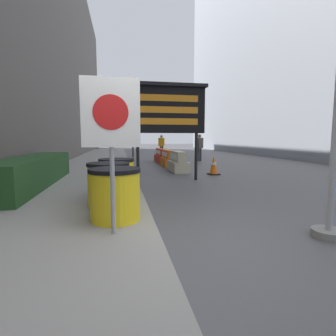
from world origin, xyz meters
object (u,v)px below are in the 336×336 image
barrel_drum_back (117,177)px  pedestrian_passerby (199,145)px  traffic_cone_near (160,153)px  pedestrian_worker (161,144)px  jersey_barrier_red_striped (161,156)px  traffic_light_near_curb (133,117)px  barrel_drum_foreground (115,194)px  message_board (168,110)px  jersey_barrier_cream (178,163)px  jersey_barrier_orange_near (168,159)px  warning_sign (111,124)px  barrel_drum_middle (109,184)px  traffic_cone_mid (214,165)px

barrel_drum_back → pedestrian_passerby: size_ratio=0.49×
traffic_cone_near → pedestrian_passerby: (1.96, -2.70, 0.62)m
traffic_cone_near → pedestrian_worker: size_ratio=0.41×
jersey_barrier_red_striped → traffic_light_near_curb: 5.02m
barrel_drum_foreground → traffic_cone_near: barrel_drum_foreground is taller
message_board → pedestrian_worker: size_ratio=1.90×
jersey_barrier_cream → pedestrian_worker: bearing=85.3°
traffic_cone_near → pedestrian_passerby: pedestrian_passerby is taller
pedestrian_worker → jersey_barrier_red_striped: bearing=102.8°
jersey_barrier_orange_near → traffic_cone_near: size_ratio=2.54×
warning_sign → jersey_barrier_red_striped: 11.88m
jersey_barrier_orange_near → barrel_drum_middle: bearing=-108.2°
barrel_drum_middle → traffic_cone_near: barrel_drum_middle is taller
barrel_drum_foreground → warning_sign: 1.18m
warning_sign → jersey_barrier_red_striped: (2.45, 11.56, -1.20)m
barrel_drum_foreground → barrel_drum_middle: bearing=98.1°
pedestrian_passerby → jersey_barrier_red_striped: bearing=-30.8°
message_board → traffic_cone_mid: size_ratio=4.25×
jersey_barrier_orange_near → pedestrian_passerby: pedestrian_passerby is taller
traffic_light_near_curb → pedestrian_passerby: traffic_light_near_curb is taller
jersey_barrier_cream → traffic_cone_near: 7.32m
barrel_drum_back → traffic_light_near_curb: (1.02, 13.22, 2.33)m
barrel_drum_back → jersey_barrier_orange_near: bearing=70.5°
message_board → pedestrian_passerby: 7.69m
barrel_drum_middle → jersey_barrier_cream: (2.57, 5.60, -0.16)m
jersey_barrier_red_striped → pedestrian_worker: size_ratio=1.28×
jersey_barrier_cream → traffic_cone_near: size_ratio=2.40×
jersey_barrier_cream → warning_sign: bearing=-109.0°
barrel_drum_middle → jersey_barrier_red_striped: barrel_drum_middle is taller
jersey_barrier_cream → traffic_cone_mid: 1.62m
barrel_drum_foreground → traffic_cone_mid: bearing=56.5°
jersey_barrier_orange_near → pedestrian_worker: 6.82m
barrel_drum_back → jersey_barrier_red_striped: bearing=75.1°
warning_sign → traffic_cone_near: 14.76m
warning_sign → traffic_cone_mid: bearing=59.1°
message_board → pedestrian_worker: bearing=81.9°
barrel_drum_foreground → barrel_drum_middle: 0.93m
barrel_drum_foreground → jersey_barrier_cream: 6.97m
pedestrian_passerby → barrel_drum_middle: bearing=29.4°
traffic_cone_near → traffic_cone_mid: 8.51m
barrel_drum_foreground → jersey_barrier_cream: bearing=69.5°
barrel_drum_middle → jersey_barrier_orange_near: size_ratio=0.46×
jersey_barrier_red_striped → barrel_drum_back: bearing=-104.9°
barrel_drum_foreground → warning_sign: (-0.02, -0.60, 1.01)m
traffic_cone_mid → barrel_drum_middle: bearing=-129.7°
warning_sign → message_board: message_board is taller
jersey_barrier_red_striped → traffic_light_near_curb: bearing=109.0°
jersey_barrier_red_striped → warning_sign: bearing=-102.0°
barrel_drum_middle → message_board: (1.72, 3.34, 1.73)m
jersey_barrier_orange_near → jersey_barrier_red_striped: (0.00, 2.24, -0.01)m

